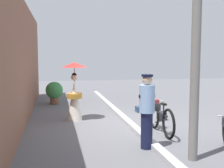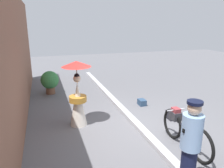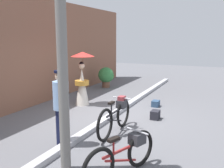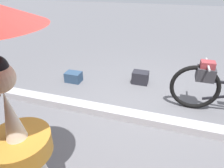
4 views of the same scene
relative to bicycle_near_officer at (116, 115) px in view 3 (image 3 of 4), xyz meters
name	(u,v)px [view 3 (image 3 of 4)]	position (x,y,z in m)	size (l,w,h in m)	color
ground_plane	(113,117)	(1.11, 0.59, -0.44)	(30.00, 30.00, 0.00)	slate
building_wall	(27,52)	(1.11, 3.78, 1.41)	(14.00, 0.40, 3.69)	brown
sidewalk_curb	(113,115)	(1.11, 0.59, -0.38)	(14.00, 0.20, 0.12)	#B2B2B7
bicycle_near_officer	(116,115)	(0.00, 0.00, 0.00)	(1.83, 0.48, 0.84)	black
bicycle_far_side	(124,154)	(-1.79, -0.93, -0.06)	(1.62, 0.70, 0.74)	black
person_officer	(61,106)	(-1.18, 0.76, 0.44)	(0.34, 0.38, 1.65)	#141938
person_with_parasol	(82,78)	(1.93, 2.13, 0.49)	(0.81, 0.81, 1.85)	silver
potted_plant_by_door	(106,76)	(5.14, 2.76, 0.10)	(0.75, 0.73, 0.95)	brown
backpack_on_pavement	(156,103)	(2.76, -0.27, -0.33)	(0.32, 0.23, 0.21)	navy
backpack_spare	(155,115)	(1.43, -0.62, -0.31)	(0.32, 0.23, 0.25)	#26262D
utility_pole	(61,33)	(-2.03, 0.08, 1.96)	(0.18, 0.18, 4.80)	slate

